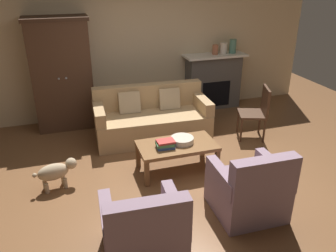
{
  "coord_description": "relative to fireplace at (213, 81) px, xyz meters",
  "views": [
    {
      "loc": [
        -1.4,
        -3.89,
        2.65
      ],
      "look_at": [
        -0.0,
        0.49,
        0.55
      ],
      "focal_mm": 36.66,
      "sensor_mm": 36.0,
      "label": 1
    }
  ],
  "objects": [
    {
      "name": "ground_plane",
      "position": [
        -1.55,
        -2.3,
        -0.57
      ],
      "size": [
        9.6,
        9.6,
        0.0
      ],
      "primitive_type": "plane",
      "color": "brown"
    },
    {
      "name": "back_wall",
      "position": [
        -1.55,
        0.25,
        0.83
      ],
      "size": [
        7.2,
        0.1,
        2.8
      ],
      "primitive_type": "cube",
      "color": "beige",
      "rests_on": "ground"
    },
    {
      "name": "fireplace",
      "position": [
        0.0,
        0.0,
        0.0
      ],
      "size": [
        1.26,
        0.48,
        1.12
      ],
      "color": "#4C4947",
      "rests_on": "ground"
    },
    {
      "name": "armoire",
      "position": [
        -2.95,
        -0.08,
        0.41
      ],
      "size": [
        1.06,
        0.57,
        1.96
      ],
      "color": "#472D1E",
      "rests_on": "ground"
    },
    {
      "name": "couch",
      "position": [
        -1.58,
        -0.98,
        -0.25
      ],
      "size": [
        1.96,
        0.94,
        0.86
      ],
      "color": "tan",
      "rests_on": "ground"
    },
    {
      "name": "coffee_table",
      "position": [
        -1.53,
        -2.16,
        -0.2
      ],
      "size": [
        1.1,
        0.6,
        0.42
      ],
      "color": "brown",
      "rests_on": "ground"
    },
    {
      "name": "fruit_bowl",
      "position": [
        -1.45,
        -2.14,
        -0.11
      ],
      "size": [
        0.33,
        0.33,
        0.08
      ],
      "primitive_type": "cylinder",
      "color": "beige",
      "rests_on": "coffee_table"
    },
    {
      "name": "book_stack",
      "position": [
        -1.72,
        -2.22,
        -0.09
      ],
      "size": [
        0.26,
        0.19,
        0.11
      ],
      "color": "#38569E",
      "rests_on": "coffee_table"
    },
    {
      "name": "mantel_vase_terracotta",
      "position": [
        -0.0,
        -0.02,
        0.65
      ],
      "size": [
        0.12,
        0.12,
        0.19
      ],
      "primitive_type": "cylinder",
      "color": "#A86042",
      "rests_on": "fireplace"
    },
    {
      "name": "mantel_vase_cream",
      "position": [
        0.18,
        -0.02,
        0.66
      ],
      "size": [
        0.14,
        0.14,
        0.22
      ],
      "primitive_type": "cylinder",
      "color": "beige",
      "rests_on": "fireplace"
    },
    {
      "name": "mantel_vase_jade",
      "position": [
        0.38,
        -0.02,
        0.69
      ],
      "size": [
        0.14,
        0.14,
        0.27
      ],
      "primitive_type": "cylinder",
      "color": "slate",
      "rests_on": "fireplace"
    },
    {
      "name": "armchair_near_left",
      "position": [
        -2.39,
        -3.65,
        -0.25
      ],
      "size": [
        0.82,
        0.81,
        0.88
      ],
      "color": "gray",
      "rests_on": "ground"
    },
    {
      "name": "armchair_near_right",
      "position": [
        -1.05,
        -3.33,
        -0.25
      ],
      "size": [
        0.8,
        0.79,
        0.88
      ],
      "color": "gray",
      "rests_on": "ground"
    },
    {
      "name": "side_chair_wooden",
      "position": [
        0.11,
        -1.56,
        -0.06
      ],
      "size": [
        0.56,
        0.56,
        0.9
      ],
      "color": "#472D1E",
      "rests_on": "ground"
    },
    {
      "name": "dog",
      "position": [
        -3.19,
        -2.1,
        -0.32
      ],
      "size": [
        0.57,
        0.28,
        0.39
      ],
      "color": "tan",
      "rests_on": "ground"
    }
  ]
}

